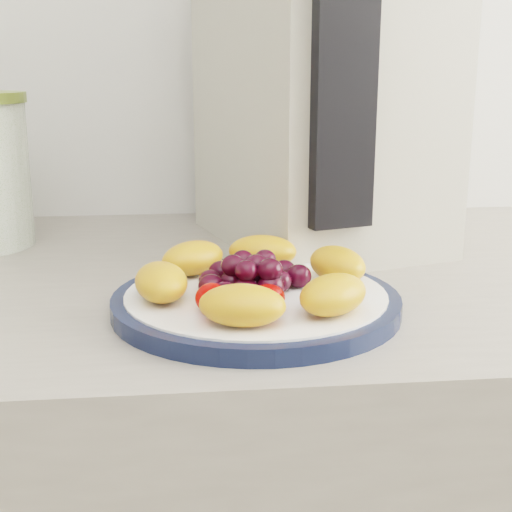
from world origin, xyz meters
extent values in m
cylinder|color=#111B36|center=(0.07, 1.06, 0.91)|extent=(0.25, 0.25, 0.01)
cylinder|color=white|center=(0.07, 1.06, 0.91)|extent=(0.23, 0.23, 0.02)
cube|color=#B2AC9A|center=(0.17, 1.32, 1.09)|extent=(0.29, 0.35, 0.37)
cube|color=black|center=(0.16, 1.15, 1.09)|extent=(0.07, 0.04, 0.28)
ellipsoid|color=orange|center=(0.15, 1.08, 0.93)|extent=(0.06, 0.08, 0.03)
ellipsoid|color=orange|center=(0.08, 1.14, 0.93)|extent=(0.07, 0.06, 0.03)
ellipsoid|color=orange|center=(0.02, 1.12, 0.93)|extent=(0.08, 0.08, 0.03)
ellipsoid|color=orange|center=(-0.01, 1.05, 0.93)|extent=(0.05, 0.07, 0.03)
ellipsoid|color=orange|center=(0.05, 0.98, 0.93)|extent=(0.08, 0.06, 0.03)
ellipsoid|color=orange|center=(0.12, 1.00, 0.93)|extent=(0.08, 0.08, 0.03)
ellipsoid|color=black|center=(0.07, 1.06, 0.93)|extent=(0.02, 0.02, 0.02)
ellipsoid|color=black|center=(0.09, 1.06, 0.93)|extent=(0.02, 0.02, 0.02)
ellipsoid|color=black|center=(0.08, 1.08, 0.93)|extent=(0.02, 0.02, 0.02)
ellipsoid|color=black|center=(0.06, 1.08, 0.93)|extent=(0.02, 0.02, 0.02)
ellipsoid|color=black|center=(0.05, 1.06, 0.93)|extent=(0.02, 0.02, 0.02)
ellipsoid|color=black|center=(0.06, 1.04, 0.93)|extent=(0.02, 0.02, 0.02)
ellipsoid|color=black|center=(0.08, 1.04, 0.93)|extent=(0.02, 0.02, 0.02)
ellipsoid|color=black|center=(0.11, 1.07, 0.93)|extent=(0.02, 0.02, 0.02)
ellipsoid|color=black|center=(0.10, 1.09, 0.93)|extent=(0.02, 0.02, 0.02)
ellipsoid|color=black|center=(0.08, 1.10, 0.93)|extent=(0.02, 0.02, 0.02)
ellipsoid|color=black|center=(0.06, 1.10, 0.93)|extent=(0.02, 0.02, 0.02)
ellipsoid|color=black|center=(0.04, 1.09, 0.93)|extent=(0.02, 0.02, 0.02)
ellipsoid|color=black|center=(0.03, 1.07, 0.93)|extent=(0.02, 0.02, 0.02)
ellipsoid|color=black|center=(0.03, 1.05, 0.93)|extent=(0.02, 0.02, 0.02)
ellipsoid|color=black|center=(0.04, 1.03, 0.93)|extent=(0.02, 0.02, 0.02)
ellipsoid|color=black|center=(0.07, 1.06, 0.94)|extent=(0.02, 0.02, 0.02)
ellipsoid|color=black|center=(0.08, 1.07, 0.94)|extent=(0.02, 0.02, 0.02)
ellipsoid|color=black|center=(0.06, 1.07, 0.94)|extent=(0.02, 0.02, 0.02)
ellipsoid|color=black|center=(0.05, 1.06, 0.94)|extent=(0.02, 0.02, 0.02)
ellipsoid|color=black|center=(0.06, 1.04, 0.94)|extent=(0.02, 0.02, 0.02)
ellipsoid|color=black|center=(0.08, 1.04, 0.94)|extent=(0.02, 0.02, 0.02)
ellipsoid|color=#E70603|center=(0.05, 1.00, 0.93)|extent=(0.03, 0.03, 0.02)
ellipsoid|color=#E70603|center=(0.07, 1.00, 0.93)|extent=(0.04, 0.03, 0.02)
ellipsoid|color=#E70603|center=(0.06, 0.98, 0.93)|extent=(0.04, 0.04, 0.02)
ellipsoid|color=#E70603|center=(0.03, 1.01, 0.93)|extent=(0.04, 0.04, 0.02)
camera|label=1|loc=(0.01, 0.47, 1.11)|focal=50.00mm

